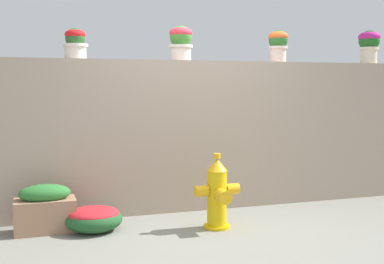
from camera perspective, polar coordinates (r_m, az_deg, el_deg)
The scene contains 9 objects.
ground_plane at distance 5.01m, azimuth 3.20°, elevation -11.52°, with size 24.00×24.00×0.00m, color gray.
stone_wall at distance 5.88m, azimuth -0.75°, elevation -0.38°, with size 5.61×0.38×1.73m, color tan.
potted_plant_1 at distance 5.65m, azimuth -13.14°, elevation 9.90°, with size 0.27×0.27×0.33m.
potted_plant_2 at distance 5.88m, azimuth -1.28°, elevation 10.35°, with size 0.28×0.28×0.40m.
potted_plant_3 at distance 6.31m, azimuth 9.77°, elevation 9.93°, with size 0.24×0.24×0.39m.
potted_plant_4 at distance 7.02m, azimuth 19.50°, elevation 9.49°, with size 0.28×0.28×0.43m.
fire_hydrant at distance 5.12m, azimuth 2.91°, elevation -7.11°, with size 0.47×0.38×0.77m.
flower_bush_left at distance 5.16m, azimuth -11.13°, elevation -9.56°, with size 0.57×0.52×0.26m.
planter_box at distance 5.22m, azimuth -16.37°, elevation -8.43°, with size 0.59×0.33×0.48m.
Camera 1 is at (-1.75, -4.46, 1.44)m, focal length 46.88 mm.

